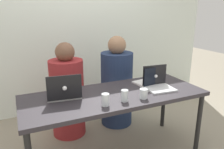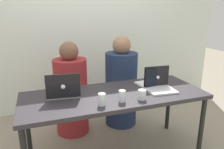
{
  "view_description": "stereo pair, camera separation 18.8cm",
  "coord_description": "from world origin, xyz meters",
  "px_view_note": "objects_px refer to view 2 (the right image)",
  "views": [
    {
      "loc": [
        -0.87,
        -1.85,
        1.54
      ],
      "look_at": [
        0.0,
        0.07,
        0.91
      ],
      "focal_mm": 35.0,
      "sensor_mm": 36.0,
      "label": 1
    },
    {
      "loc": [
        -0.7,
        -1.92,
        1.54
      ],
      "look_at": [
        0.0,
        0.07,
        0.91
      ],
      "focal_mm": 35.0,
      "sensor_mm": 36.0,
      "label": 2
    }
  ],
  "objects_px": {
    "water_glass_left": "(102,100)",
    "water_glass_center": "(122,97)",
    "person_on_right": "(121,86)",
    "laptop_back_right": "(153,81)",
    "water_glass_right": "(142,95)",
    "laptop_back_left": "(64,91)",
    "laptop_front_right": "(159,85)",
    "person_on_left": "(71,94)"
  },
  "relations": [
    {
      "from": "person_on_left",
      "to": "laptop_back_left",
      "type": "distance_m",
      "value": 0.64
    },
    {
      "from": "water_glass_left",
      "to": "person_on_right",
      "type": "bearing_deg",
      "value": 58.9
    },
    {
      "from": "laptop_back_right",
      "to": "water_glass_left",
      "type": "xyz_separation_m",
      "value": [
        -0.68,
        -0.32,
        0.0
      ]
    },
    {
      "from": "laptop_front_right",
      "to": "water_glass_center",
      "type": "xyz_separation_m",
      "value": [
        -0.49,
        -0.16,
        -0.0
      ]
    },
    {
      "from": "person_on_right",
      "to": "laptop_front_right",
      "type": "height_order",
      "value": "person_on_right"
    },
    {
      "from": "water_glass_right",
      "to": "laptop_back_right",
      "type": "bearing_deg",
      "value": 47.44
    },
    {
      "from": "water_glass_center",
      "to": "water_glass_right",
      "type": "bearing_deg",
      "value": -3.96
    },
    {
      "from": "laptop_back_right",
      "to": "laptop_back_left",
      "type": "height_order",
      "value": "laptop_back_left"
    },
    {
      "from": "laptop_back_left",
      "to": "water_glass_left",
      "type": "distance_m",
      "value": 0.43
    },
    {
      "from": "laptop_front_right",
      "to": "water_glass_center",
      "type": "bearing_deg",
      "value": -157.61
    },
    {
      "from": "person_on_left",
      "to": "water_glass_right",
      "type": "bearing_deg",
      "value": 129.64
    },
    {
      "from": "person_on_left",
      "to": "water_glass_right",
      "type": "xyz_separation_m",
      "value": [
        0.53,
        -0.88,
        0.25
      ]
    },
    {
      "from": "laptop_back_right",
      "to": "water_glass_center",
      "type": "xyz_separation_m",
      "value": [
        -0.49,
        -0.31,
        0.0
      ]
    },
    {
      "from": "water_glass_left",
      "to": "water_glass_center",
      "type": "bearing_deg",
      "value": 4.14
    },
    {
      "from": "person_on_left",
      "to": "laptop_back_right",
      "type": "bearing_deg",
      "value": 154.36
    },
    {
      "from": "person_on_right",
      "to": "water_glass_left",
      "type": "relative_size",
      "value": 11.09
    },
    {
      "from": "water_glass_left",
      "to": "water_glass_right",
      "type": "height_order",
      "value": "water_glass_left"
    },
    {
      "from": "person_on_left",
      "to": "laptop_back_left",
      "type": "bearing_deg",
      "value": 83.58
    },
    {
      "from": "water_glass_center",
      "to": "water_glass_left",
      "type": "bearing_deg",
      "value": -175.86
    },
    {
      "from": "water_glass_right",
      "to": "person_on_right",
      "type": "bearing_deg",
      "value": 80.84
    },
    {
      "from": "water_glass_left",
      "to": "laptop_back_right",
      "type": "bearing_deg",
      "value": 25.1
    },
    {
      "from": "person_on_right",
      "to": "laptop_front_right",
      "type": "relative_size",
      "value": 4.05
    },
    {
      "from": "laptop_back_right",
      "to": "water_glass_right",
      "type": "height_order",
      "value": "laptop_back_right"
    },
    {
      "from": "laptop_front_right",
      "to": "water_glass_left",
      "type": "bearing_deg",
      "value": -161.38
    },
    {
      "from": "person_on_left",
      "to": "laptop_back_left",
      "type": "relative_size",
      "value": 3.43
    },
    {
      "from": "water_glass_left",
      "to": "water_glass_center",
      "type": "relative_size",
      "value": 1.01
    },
    {
      "from": "person_on_right",
      "to": "laptop_back_right",
      "type": "distance_m",
      "value": 0.63
    },
    {
      "from": "laptop_front_right",
      "to": "laptop_back_right",
      "type": "bearing_deg",
      "value": 92.41
    },
    {
      "from": "laptop_front_right",
      "to": "laptop_back_right",
      "type": "xyz_separation_m",
      "value": [
        0.01,
        0.15,
        -0.0
      ]
    },
    {
      "from": "laptop_back_right",
      "to": "water_glass_center",
      "type": "bearing_deg",
      "value": 25.01
    },
    {
      "from": "laptop_back_left",
      "to": "water_glass_right",
      "type": "distance_m",
      "value": 0.75
    },
    {
      "from": "laptop_front_right",
      "to": "water_glass_left",
      "type": "distance_m",
      "value": 0.7
    },
    {
      "from": "water_glass_center",
      "to": "laptop_front_right",
      "type": "bearing_deg",
      "value": 17.99
    },
    {
      "from": "person_on_left",
      "to": "water_glass_center",
      "type": "xyz_separation_m",
      "value": [
        0.33,
        -0.87,
        0.25
      ]
    },
    {
      "from": "water_glass_right",
      "to": "person_on_left",
      "type": "bearing_deg",
      "value": 121.0
    },
    {
      "from": "person_on_right",
      "to": "laptop_front_right",
      "type": "distance_m",
      "value": 0.76
    },
    {
      "from": "laptop_front_right",
      "to": "person_on_right",
      "type": "bearing_deg",
      "value": 106.07
    },
    {
      "from": "person_on_right",
      "to": "laptop_back_left",
      "type": "relative_size",
      "value": 3.55
    },
    {
      "from": "laptop_front_right",
      "to": "person_on_left",
      "type": "bearing_deg",
      "value": 143.47
    },
    {
      "from": "laptop_back_left",
      "to": "water_glass_center",
      "type": "xyz_separation_m",
      "value": [
        0.48,
        -0.31,
        -0.01
      ]
    },
    {
      "from": "person_on_right",
      "to": "water_glass_center",
      "type": "bearing_deg",
      "value": 77.48
    },
    {
      "from": "laptop_back_left",
      "to": "laptop_front_right",
      "type": "bearing_deg",
      "value": 178.06
    }
  ]
}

